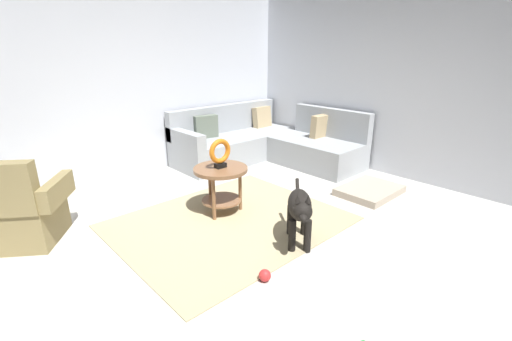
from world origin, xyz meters
TOP-DOWN VIEW (x-y plane):
  - ground_plane at (0.00, 0.00)m, footprint 6.00×6.00m
  - wall_back at (0.00, 2.94)m, footprint 6.00×0.12m
  - wall_right at (2.94, 0.00)m, footprint 0.12×6.00m
  - area_rug at (0.15, 0.70)m, footprint 2.30×1.90m
  - sectional_couch at (1.99, 2.01)m, footprint 2.20×2.25m
  - armchair at (-1.56, 1.72)m, footprint 1.00×0.96m
  - side_table at (0.25, 0.96)m, footprint 0.60×0.60m
  - torus_sculpture at (0.25, 0.96)m, footprint 0.28×0.08m
  - dog_bed_mat at (1.98, 0.08)m, footprint 0.80×0.60m
  - dog at (0.34, -0.11)m, footprint 0.64×0.63m
  - dog_toy_ball at (-0.28, -0.29)m, footprint 0.10×0.10m

SIDE VIEW (x-z plane):
  - ground_plane at x=0.00m, z-range -0.10..0.00m
  - area_rug at x=0.15m, z-range 0.00..0.01m
  - dog_bed_mat at x=1.98m, z-range 0.00..0.09m
  - dog_toy_ball at x=-0.28m, z-range 0.00..0.10m
  - sectional_couch at x=1.99m, z-range -0.15..0.73m
  - armchair at x=-1.56m, z-range -0.12..0.76m
  - dog at x=0.34m, z-range 0.06..0.69m
  - side_table at x=0.25m, z-range 0.15..0.69m
  - torus_sculpture at x=0.25m, z-range 0.55..0.87m
  - wall_back at x=0.00m, z-range 0.00..2.70m
  - wall_right at x=2.94m, z-range 0.00..2.70m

